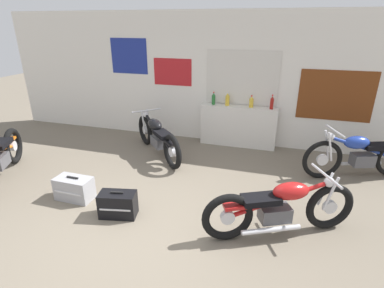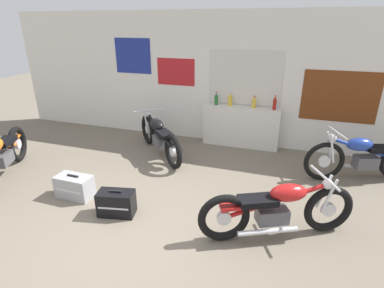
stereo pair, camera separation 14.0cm
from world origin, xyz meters
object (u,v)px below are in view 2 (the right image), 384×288
(bottle_center, at_px, (254,103))
(motorcycle_orange, at_px, (0,156))
(bottle_leftmost, at_px, (216,99))
(motorcycle_blue, at_px, (363,157))
(bottle_left_center, at_px, (230,100))
(motorcycle_red, at_px, (278,209))
(bottle_right_center, at_px, (275,103))
(motorcycle_black, at_px, (159,136))
(hard_case_black, at_px, (116,203))
(hard_case_silver, at_px, (75,187))

(bottle_center, xyz_separation_m, motorcycle_orange, (-3.91, -2.81, -0.59))
(bottle_leftmost, bearing_deg, motorcycle_blue, -17.35)
(motorcycle_orange, bearing_deg, bottle_left_center, 39.57)
(motorcycle_red, bearing_deg, bottle_right_center, 96.30)
(motorcycle_blue, bearing_deg, bottle_leftmost, 162.65)
(bottle_center, relative_size, bottle_right_center, 0.84)
(motorcycle_black, xyz_separation_m, hard_case_black, (0.28, -2.11, -0.22))
(motorcycle_black, distance_m, motorcycle_orange, 2.83)
(motorcycle_black, relative_size, motorcycle_orange, 0.78)
(hard_case_silver, bearing_deg, motorcycle_black, 73.10)
(bottle_center, relative_size, motorcycle_blue, 0.13)
(motorcycle_orange, bearing_deg, bottle_leftmost, 42.14)
(motorcycle_red, xyz_separation_m, hard_case_silver, (-3.04, -0.05, -0.22))
(bottle_center, height_order, motorcycle_red, bottle_center)
(motorcycle_red, xyz_separation_m, motorcycle_orange, (-4.64, 0.07, 0.02))
(bottle_leftmost, relative_size, bottle_left_center, 0.95)
(motorcycle_black, height_order, motorcycle_blue, motorcycle_blue)
(bottle_leftmost, height_order, motorcycle_black, bottle_leftmost)
(bottle_center, distance_m, hard_case_silver, 3.81)
(bottle_right_center, height_order, motorcycle_black, bottle_right_center)
(bottle_center, bearing_deg, motorcycle_black, -149.61)
(bottle_leftmost, xyz_separation_m, bottle_left_center, (0.30, 0.01, 0.01))
(motorcycle_black, bearing_deg, hard_case_black, -82.31)
(bottle_leftmost, height_order, hard_case_black, bottle_leftmost)
(motorcycle_red, xyz_separation_m, motorcycle_black, (-2.45, 1.86, 0.01))
(bottle_center, distance_m, hard_case_black, 3.53)
(bottle_center, bearing_deg, bottle_leftmost, -179.95)
(bottle_left_center, relative_size, hard_case_silver, 0.51)
(bottle_leftmost, bearing_deg, bottle_center, 0.05)
(motorcycle_black, relative_size, motorcycle_blue, 0.81)
(bottle_left_center, distance_m, motorcycle_black, 1.70)
(bottle_left_center, bearing_deg, hard_case_black, -106.56)
(bottle_leftmost, relative_size, motorcycle_blue, 0.14)
(bottle_left_center, bearing_deg, bottle_leftmost, -178.56)
(bottle_right_center, relative_size, motorcycle_black, 0.20)
(bottle_right_center, distance_m, hard_case_silver, 4.06)
(bottle_leftmost, height_order, motorcycle_red, bottle_leftmost)
(bottle_left_center, height_order, hard_case_black, bottle_left_center)
(motorcycle_orange, bearing_deg, motorcycle_black, 39.35)
(bottle_center, height_order, motorcycle_blue, bottle_center)
(bottle_left_center, distance_m, motorcycle_red, 3.20)
(bottle_left_center, relative_size, motorcycle_black, 0.19)
(bottle_center, relative_size, motorcycle_red, 0.14)
(bottle_left_center, bearing_deg, motorcycle_blue, -19.45)
(hard_case_black, bearing_deg, motorcycle_black, 97.69)
(bottle_leftmost, relative_size, hard_case_silver, 0.49)
(motorcycle_red, distance_m, motorcycle_black, 3.08)
(bottle_left_center, bearing_deg, motorcycle_black, -140.04)
(bottle_leftmost, xyz_separation_m, bottle_right_center, (1.23, -0.03, 0.01))
(bottle_right_center, distance_m, motorcycle_orange, 5.18)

